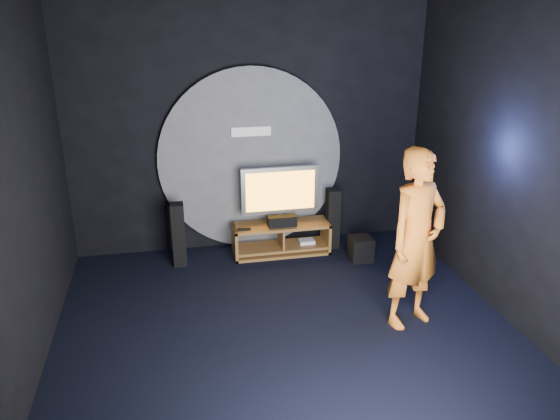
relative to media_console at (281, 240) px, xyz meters
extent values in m
plane|color=black|center=(-0.36, -2.05, -0.20)|extent=(5.00, 5.00, 0.00)
cube|color=black|center=(-0.36, 0.45, 1.55)|extent=(5.00, 0.04, 3.50)
cube|color=black|center=(-0.36, -4.55, 1.55)|extent=(5.00, 0.04, 3.50)
cube|color=black|center=(-2.86, -2.05, 1.55)|extent=(0.04, 5.00, 3.50)
cube|color=black|center=(2.14, -2.05, 1.55)|extent=(0.04, 5.00, 3.50)
cylinder|color=#515156|center=(-0.36, 0.39, 1.10)|extent=(2.60, 0.08, 2.60)
cube|color=white|center=(-0.36, 0.34, 1.52)|extent=(0.55, 0.03, 0.13)
cube|color=brown|center=(-0.01, 0.00, 0.23)|extent=(1.37, 0.45, 0.04)
cube|color=brown|center=(-0.01, 0.00, -0.10)|extent=(1.33, 0.42, 0.04)
cube|color=brown|center=(-0.67, 0.00, 0.03)|extent=(0.04, 0.45, 0.45)
cube|color=brown|center=(0.66, 0.00, 0.03)|extent=(0.04, 0.45, 0.45)
cube|color=brown|center=(-0.01, 0.00, 0.07)|extent=(0.03, 0.40, 0.29)
cube|color=brown|center=(-0.01, 0.00, -0.18)|extent=(1.37, 0.45, 0.04)
cube|color=white|center=(0.37, 0.00, -0.05)|extent=(0.22, 0.16, 0.05)
cube|color=#A6A7AD|center=(-0.01, 0.07, 0.27)|extent=(0.36, 0.22, 0.04)
cylinder|color=#A6A7AD|center=(-0.01, 0.07, 0.34)|extent=(0.07, 0.07, 0.10)
cube|color=#A6A7AD|center=(-0.01, 0.07, 0.73)|extent=(1.09, 0.06, 0.68)
cube|color=orange|center=(-0.01, 0.04, 0.73)|extent=(0.97, 0.01, 0.55)
cube|color=black|center=(-0.01, -0.08, 0.33)|extent=(0.40, 0.15, 0.15)
cube|color=black|center=(-0.55, -0.12, 0.27)|extent=(0.18, 0.05, 0.02)
cube|color=black|center=(-1.44, -0.08, 0.25)|extent=(0.18, 0.20, 0.89)
cube|color=black|center=(0.77, 0.06, 0.25)|extent=(0.18, 0.20, 0.89)
cube|color=black|center=(1.04, -0.44, -0.03)|extent=(0.31, 0.31, 0.34)
imported|color=orange|center=(1.04, -2.05, 0.81)|extent=(0.85, 0.70, 2.01)
camera|label=1|loc=(-1.48, -6.99, 3.18)|focal=35.00mm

